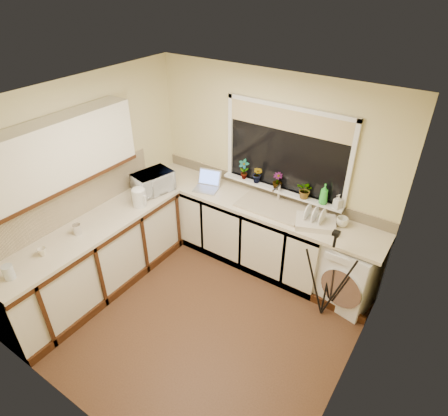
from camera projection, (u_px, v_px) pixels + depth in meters
floor at (201, 315)px, 4.45m from camera, size 3.20×3.20×0.00m
ceiling at (192, 105)px, 3.13m from camera, size 3.20×3.20×0.00m
wall_back at (270, 170)px, 4.84m from camera, size 3.20×0.00×3.20m
wall_front at (69, 331)px, 2.74m from camera, size 3.20×0.00×3.20m
wall_left at (89, 184)px, 4.54m from camera, size 0.00×3.00×3.00m
wall_right at (359, 295)px, 3.03m from camera, size 0.00×3.00×3.00m
base_cabinet_back at (234, 225)px, 5.21m from camera, size 2.55×0.60×0.86m
base_cabinet_left at (98, 259)px, 4.62m from camera, size 0.54×2.40×0.86m
worktop_back at (257, 204)px, 4.81m from camera, size 3.20×0.60×0.04m
worktop_left at (91, 228)px, 4.38m from camera, size 0.60×2.40×0.04m
upper_cabinet at (52, 156)px, 3.84m from camera, size 0.28×1.90×0.70m
splashback_left at (70, 203)px, 4.38m from camera, size 0.02×2.40×0.45m
splashback_back at (268, 188)px, 4.96m from camera, size 3.20×0.02×0.14m
window_glass at (286, 150)px, 4.56m from camera, size 1.50×0.02×1.00m
window_blind at (288, 120)px, 4.34m from camera, size 1.50×0.02×0.25m
windowsill at (281, 190)px, 4.79m from camera, size 1.60×0.14×0.03m
sink at (271, 207)px, 4.70m from camera, size 0.82×0.46×0.03m
faucet at (279, 193)px, 4.77m from camera, size 0.03×0.03×0.24m
washing_machine at (350, 272)px, 4.45m from camera, size 0.68×0.67×0.83m
laptop at (208, 184)px, 5.10m from camera, size 0.37×0.38×0.22m
kettle at (139, 198)px, 4.69m from camera, size 0.17×0.17×0.22m
dish_rack at (315, 223)px, 4.38m from camera, size 0.53×0.47×0.07m
tripod at (328, 275)px, 4.16m from camera, size 0.72×0.72×1.16m
glass_jug at (8, 272)px, 3.62m from camera, size 0.10×0.10×0.15m
steel_jar at (77, 229)px, 4.23m from camera, size 0.09×0.09×0.12m
microwave at (153, 182)px, 4.97m from camera, size 0.43×0.55×0.27m
plant_a at (244, 169)px, 4.95m from camera, size 0.16×0.12×0.27m
plant_b at (258, 175)px, 4.87m from camera, size 0.14×0.12×0.23m
plant_c at (277, 181)px, 4.75m from camera, size 0.16×0.16×0.21m
plant_d at (306, 190)px, 4.55m from camera, size 0.22×0.20×0.22m
soap_bottle_green at (324, 194)px, 4.44m from camera, size 0.13×0.13×0.25m
soap_bottle_clear at (338, 201)px, 4.38m from camera, size 0.10×0.10×0.17m
cup_back at (342, 222)px, 4.36m from camera, size 0.17×0.17×0.11m
cup_left at (42, 252)px, 3.93m from camera, size 0.11×0.11×0.09m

